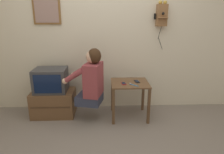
# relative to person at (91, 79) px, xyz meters

# --- Properties ---
(ground_plane) EXTENTS (14.00, 14.00, 0.00)m
(ground_plane) POSITION_rel_person_xyz_m (0.24, -0.53, -0.67)
(ground_plane) COLOR slate
(wall_back) EXTENTS (6.80, 0.05, 2.55)m
(wall_back) POSITION_rel_person_xyz_m (0.24, 0.51, 0.60)
(wall_back) COLOR beige
(wall_back) RESTS_ON ground_plane
(side_table) EXTENTS (0.58, 0.51, 0.59)m
(side_table) POSITION_rel_person_xyz_m (0.59, 0.08, -0.20)
(side_table) COLOR brown
(side_table) RESTS_ON ground_plane
(person) EXTENTS (0.61, 0.50, 0.86)m
(person) POSITION_rel_person_xyz_m (0.00, 0.00, 0.00)
(person) COLOR #2D3347
(person) RESTS_ON ground_plane
(tv_stand) EXTENTS (0.68, 0.44, 0.41)m
(tv_stand) POSITION_rel_person_xyz_m (-0.64, 0.19, -0.47)
(tv_stand) COLOR brown
(tv_stand) RESTS_ON ground_plane
(television) EXTENTS (0.50, 0.40, 0.37)m
(television) POSITION_rel_person_xyz_m (-0.66, 0.19, -0.07)
(television) COLOR #38383A
(television) RESTS_ON tv_stand
(wall_phone_antique) EXTENTS (0.21, 0.19, 0.76)m
(wall_phone_antique) POSITION_rel_person_xyz_m (1.11, 0.42, 0.92)
(wall_phone_antique) COLOR brown
(framed_picture) EXTENTS (0.43, 0.03, 0.41)m
(framed_picture) POSITION_rel_person_xyz_m (-0.70, 0.47, 0.98)
(framed_picture) COLOR brown
(cell_phone_held) EXTENTS (0.08, 0.13, 0.01)m
(cell_phone_held) POSITION_rel_person_xyz_m (0.49, 0.01, -0.08)
(cell_phone_held) COLOR maroon
(cell_phone_held) RESTS_ON side_table
(cell_phone_spare) EXTENTS (0.09, 0.13, 0.01)m
(cell_phone_spare) POSITION_rel_person_xyz_m (0.70, 0.10, -0.08)
(cell_phone_spare) COLOR black
(cell_phone_spare) RESTS_ON side_table
(toothbrush) EXTENTS (0.12, 0.12, 0.02)m
(toothbrush) POSITION_rel_person_xyz_m (0.62, -0.05, -0.08)
(toothbrush) COLOR #338CD8
(toothbrush) RESTS_ON side_table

